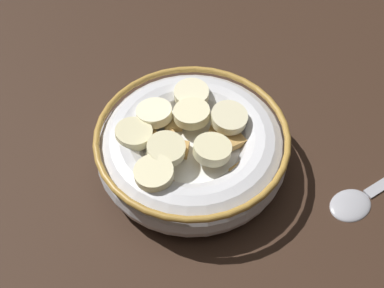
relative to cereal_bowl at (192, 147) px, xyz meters
The scene contains 3 objects.
ground_plane 3.59cm from the cereal_bowl, 44.50° to the left, with size 110.13×110.13×2.00cm, color #332116.
cereal_bowl is the anchor object (origin of this frame).
spoon 17.08cm from the cereal_bowl, 36.36° to the left, with size 5.01×17.11×0.80cm.
Camera 1 is at (20.28, -18.41, 38.13)cm, focal length 45.47 mm.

